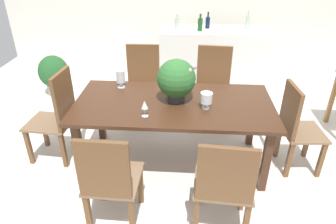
% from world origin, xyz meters
% --- Properties ---
extents(ground_plane, '(7.04, 7.04, 0.00)m').
position_xyz_m(ground_plane, '(0.00, 0.00, 0.00)').
color(ground_plane, silver).
extents(dining_table, '(2.03, 1.01, 0.74)m').
position_xyz_m(dining_table, '(0.00, -0.24, 0.66)').
color(dining_table, '#422616').
rests_on(dining_table, ground).
extents(chair_far_left, '(0.47, 0.42, 1.02)m').
position_xyz_m(chair_far_left, '(-0.46, 0.71, 0.56)').
color(chair_far_left, brown).
rests_on(chair_far_left, ground).
extents(chair_head_end, '(0.51, 0.46, 1.05)m').
position_xyz_m(chair_head_end, '(-1.24, -0.25, 0.56)').
color(chair_head_end, brown).
rests_on(chair_head_end, ground).
extents(chair_foot_end, '(0.44, 0.46, 0.96)m').
position_xyz_m(chair_foot_end, '(1.26, -0.25, 0.53)').
color(chair_foot_end, brown).
rests_on(chair_foot_end, ground).
extents(chair_far_right, '(0.51, 0.47, 1.02)m').
position_xyz_m(chair_far_right, '(0.47, 0.71, 0.56)').
color(chair_far_right, brown).
rests_on(chair_far_right, ground).
extents(chair_near_left, '(0.46, 0.48, 0.97)m').
position_xyz_m(chair_near_left, '(-0.46, -1.19, 0.53)').
color(chair_near_left, brown).
rests_on(chair_near_left, ground).
extents(chair_near_right, '(0.50, 0.47, 0.95)m').
position_xyz_m(chair_near_right, '(0.45, -1.19, 0.53)').
color(chair_near_right, brown).
rests_on(chair_near_right, ground).
extents(flower_centerpiece, '(0.40, 0.39, 0.44)m').
position_xyz_m(flower_centerpiece, '(0.02, -0.20, 0.98)').
color(flower_centerpiece, '#333338').
rests_on(flower_centerpiece, dining_table).
extents(crystal_vase_left, '(0.12, 0.12, 0.16)m').
position_xyz_m(crystal_vase_left, '(0.32, -0.33, 0.85)').
color(crystal_vase_left, silver).
rests_on(crystal_vase_left, dining_table).
extents(crystal_vase_center_near, '(0.10, 0.10, 0.20)m').
position_xyz_m(crystal_vase_center_near, '(-0.61, 0.09, 0.86)').
color(crystal_vase_center_near, silver).
rests_on(crystal_vase_center_near, dining_table).
extents(wine_glass, '(0.06, 0.06, 0.16)m').
position_xyz_m(wine_glass, '(-0.25, -0.54, 0.86)').
color(wine_glass, silver).
rests_on(wine_glass, dining_table).
extents(kitchen_counter, '(1.70, 0.63, 0.96)m').
position_xyz_m(kitchen_counter, '(0.53, 1.87, 0.48)').
color(kitchen_counter, silver).
rests_on(kitchen_counter, ground).
extents(wine_bottle_tall, '(0.07, 0.07, 0.25)m').
position_xyz_m(wine_bottle_tall, '(0.42, 1.94, 1.05)').
color(wine_bottle_tall, '#0F1E38').
rests_on(wine_bottle_tall, kitchen_counter).
extents(wine_bottle_clear, '(0.08, 0.08, 0.25)m').
position_xyz_m(wine_bottle_clear, '(-0.06, 1.78, 1.06)').
color(wine_bottle_clear, '#B2BFB7').
rests_on(wine_bottle_clear, kitchen_counter).
extents(wine_bottle_dark, '(0.07, 0.07, 0.26)m').
position_xyz_m(wine_bottle_dark, '(0.30, 1.77, 1.06)').
color(wine_bottle_dark, '#194C1E').
rests_on(wine_bottle_dark, kitchen_counter).
extents(wine_bottle_amber, '(0.06, 0.06, 0.29)m').
position_xyz_m(wine_bottle_amber, '(1.03, 1.89, 1.06)').
color(wine_bottle_amber, '#B2BFB7').
rests_on(wine_bottle_amber, kitchen_counter).
extents(potted_plant_floor, '(0.47, 0.47, 0.63)m').
position_xyz_m(potted_plant_floor, '(-1.98, 1.37, 0.34)').
color(potted_plant_floor, '#9E9384').
rests_on(potted_plant_floor, ground).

